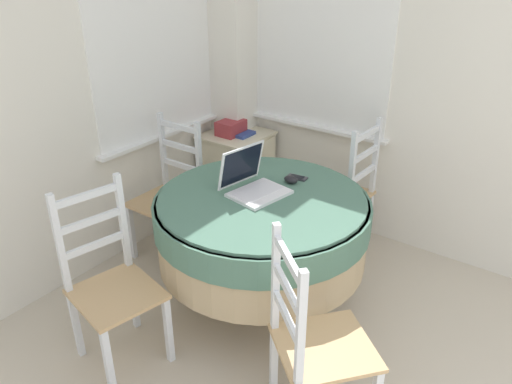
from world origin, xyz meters
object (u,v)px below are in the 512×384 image
object	(u,v)px
round_dining_table	(262,224)
corner_cabinet	(237,172)
laptop	(253,183)
cell_phone	(297,177)
dining_chair_near_back_window	(170,195)
dining_chair_camera_near	(314,344)
dining_chair_near_right_window	(343,193)
book_on_cabinet	(240,133)
storage_box	(231,128)
computer_mouse	(291,180)
dining_chair_left_flank	(111,285)

from	to	relation	value
round_dining_table	corner_cabinet	size ratio (longest dim) A/B	1.86
laptop	cell_phone	xyz separation A→B (m)	(0.31, -0.11, -0.05)
dining_chair_near_back_window	dining_chair_camera_near	world-z (taller)	same
laptop	cell_phone	bearing A→B (deg)	-18.94
laptop	dining_chair_near_right_window	xyz separation A→B (m)	(0.85, -0.17, -0.35)
dining_chair_camera_near	book_on_cabinet	size ratio (longest dim) A/B	5.34
dining_chair_near_right_window	storage_box	xyz separation A→B (m)	(0.02, 1.02, 0.27)
computer_mouse	dining_chair_near_back_window	world-z (taller)	dining_chair_near_back_window
dining_chair_near_right_window	storage_box	bearing A→B (deg)	88.88
dining_chair_near_right_window	corner_cabinet	distance (m)	1.00
cell_phone	dining_chair_near_right_window	xyz separation A→B (m)	(0.54, -0.06, -0.30)
round_dining_table	dining_chair_near_back_window	world-z (taller)	dining_chair_near_back_window
dining_chair_left_flank	storage_box	distance (m)	1.78
storage_box	laptop	bearing A→B (deg)	-135.50
dining_chair_camera_near	storage_box	bearing A→B (deg)	48.14
dining_chair_near_right_window	book_on_cabinet	distance (m)	0.98
cell_phone	dining_chair_left_flank	size ratio (longest dim) A/B	0.13
round_dining_table	corner_cabinet	xyz separation A→B (m)	(0.92, 0.90, -0.24)
round_dining_table	laptop	world-z (taller)	laptop
dining_chair_left_flank	book_on_cabinet	distance (m)	1.79
cell_phone	round_dining_table	bearing A→B (deg)	175.00
cell_phone	storage_box	distance (m)	1.11
round_dining_table	storage_box	size ratio (longest dim) A/B	5.69
round_dining_table	dining_chair_camera_near	xyz separation A→B (m)	(-0.55, -0.67, -0.12)
dining_chair_near_right_window	dining_chair_left_flank	world-z (taller)	same
dining_chair_near_back_window	round_dining_table	bearing A→B (deg)	-97.66
laptop	cell_phone	size ratio (longest dim) A/B	2.80
laptop	dining_chair_camera_near	bearing A→B (deg)	-127.14
laptop	dining_chair_left_flank	distance (m)	0.93
dining_chair_camera_near	book_on_cabinet	xyz separation A→B (m)	(1.47, 1.54, 0.22)
dining_chair_camera_near	corner_cabinet	bearing A→B (deg)	46.97
dining_chair_camera_near	round_dining_table	bearing A→B (deg)	50.79
cell_phone	storage_box	size ratio (longest dim) A/B	0.59
computer_mouse	book_on_cabinet	world-z (taller)	computer_mouse
computer_mouse	dining_chair_camera_near	bearing A→B (deg)	-141.28
dining_chair_near_back_window	book_on_cabinet	distance (m)	0.84
cell_phone	corner_cabinet	bearing A→B (deg)	57.43
computer_mouse	corner_cabinet	world-z (taller)	computer_mouse
corner_cabinet	dining_chair_camera_near	bearing A→B (deg)	-133.03
dining_chair_near_right_window	dining_chair_camera_near	distance (m)	1.53
storage_box	round_dining_table	bearing A→B (deg)	-133.65
computer_mouse	dining_chair_camera_near	xyz separation A→B (m)	(-0.79, -0.64, -0.32)
round_dining_table	laptop	bearing A→B (deg)	76.04
dining_chair_left_flank	book_on_cabinet	xyz separation A→B (m)	(1.71, 0.48, 0.22)
dining_chair_camera_near	storage_box	world-z (taller)	dining_chair_camera_near
dining_chair_near_right_window	round_dining_table	bearing A→B (deg)	173.97
round_dining_table	cell_phone	size ratio (longest dim) A/B	9.58
cell_phone	dining_chair_camera_near	size ratio (longest dim) A/B	0.13
corner_cabinet	book_on_cabinet	world-z (taller)	book_on_cabinet
dining_chair_camera_near	storage_box	distance (m)	2.16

